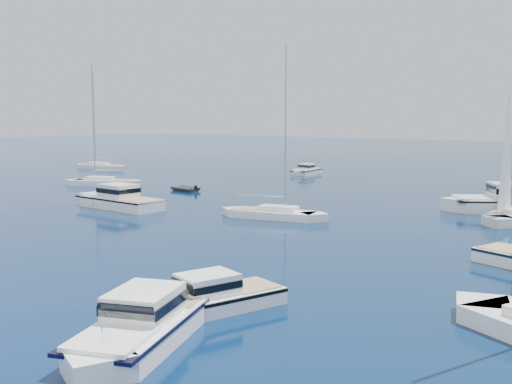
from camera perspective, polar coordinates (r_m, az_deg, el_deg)
motor_cruiser_near at (r=26.80m, az=-4.85°, el=-11.08°), size 4.70×8.39×2.11m
motor_cruiser_right at (r=23.70m, az=-10.52°, el=-13.64°), size 6.29×10.01×2.52m
motor_cruiser_centre at (r=57.68m, az=-12.81°, el=-1.44°), size 10.84×3.62×2.82m
motor_cruiser_distant at (r=58.43m, az=22.52°, el=-1.69°), size 12.46×9.97×3.26m
motor_cruiser_horizon at (r=89.49m, az=4.67°, el=1.67°), size 3.10×7.64×1.95m
sailboat_mid_l at (r=76.70m, az=-14.06°, el=0.59°), size 10.29×7.22×15.07m
sailboat_centre at (r=50.46m, az=1.67°, el=-2.46°), size 10.20×4.91×14.51m
sailboat_far_l at (r=100.58m, az=-14.30°, el=2.07°), size 11.02×3.66×15.93m
tender_yellow at (r=59.21m, az=-13.67°, el=-1.25°), size 3.70×4.25×0.95m
tender_grey_far at (r=69.43m, az=-6.60°, el=0.10°), size 3.66×2.25×0.95m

